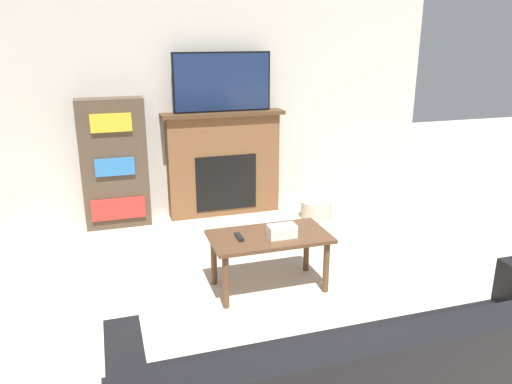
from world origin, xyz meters
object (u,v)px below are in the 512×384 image
at_px(coffee_table, 269,243).
at_px(bookshelf, 114,164).
at_px(tv, 222,82).
at_px(fireplace, 224,163).
at_px(storage_basket, 316,209).

height_order(coffee_table, bookshelf, bookshelf).
bearing_deg(tv, bookshelf, -179.90).
bearing_deg(coffee_table, tv, 87.23).
bearing_deg(fireplace, tv, -90.00).
bearing_deg(tv, fireplace, 90.00).
bearing_deg(bookshelf, storage_basket, -11.86).
bearing_deg(fireplace, storage_basket, -26.36).
relative_size(tv, bookshelf, 0.78).
distance_m(tv, coffee_table, 2.13).
distance_m(coffee_table, storage_basket, 1.75).
bearing_deg(storage_basket, fireplace, 153.64).
bearing_deg(storage_basket, coffee_table, -126.87).
bearing_deg(bookshelf, coffee_table, -59.10).
height_order(fireplace, coffee_table, fireplace).
distance_m(tv, storage_basket, 1.74).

